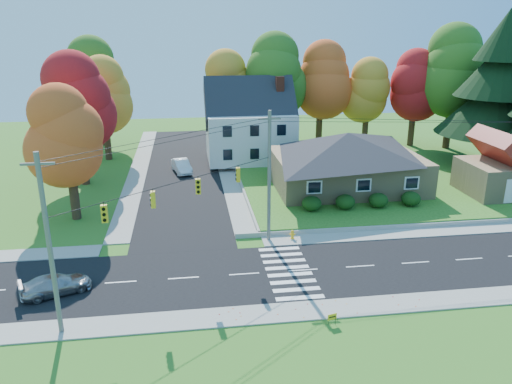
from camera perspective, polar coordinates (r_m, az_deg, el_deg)
The scene contains 26 objects.
ground at distance 34.17m, azimuth 5.40°, elevation -8.90°, with size 120.00×120.00×0.00m, color #3D7923.
road_main at distance 34.17m, azimuth 5.40°, elevation -8.88°, with size 90.00×8.00×0.02m, color black.
road_cross at distance 57.63m, azimuth -8.35°, elevation 2.54°, with size 8.00×44.00×0.02m, color black.
sidewalk_north at distance 38.55m, azimuth 3.71°, elevation -5.47°, with size 90.00×2.00×0.08m, color #9C9A90.
sidewalk_south at distance 29.95m, azimuth 7.64°, elevation -13.17°, with size 90.00×2.00×0.08m, color #9C9A90.
lawn at distance 56.55m, azimuth 13.44°, elevation 2.17°, with size 30.00×30.00×0.50m, color #3D7923.
ranch_house at distance 49.55m, azimuth 10.34°, elevation 3.71°, with size 14.60×10.60×5.40m.
colonial_house at distance 58.98m, azimuth -0.66°, elevation 7.68°, with size 10.40×8.40×9.60m.
garage at distance 52.38m, azimuth 26.43°, elevation 2.36°, with size 7.30×6.30×4.60m.
hedge_row at distance 44.42m, azimuth 12.01°, elevation -1.02°, with size 10.70×1.70×1.27m.
traffic_infrastructure at distance 33.34m, azimuth 4.89°, elevation 0.02°, with size 38.10×10.66×10.00m.
tree_lot_0 at distance 64.10m, azimuth -3.23°, elevation 11.89°, with size 6.72×6.72×12.51m.
tree_lot_1 at distance 63.76m, azimuth 2.35°, elevation 13.05°, with size 7.84×7.84×14.60m.
tree_lot_2 at distance 66.12m, azimuth 7.43°, elevation 12.54°, with size 7.28×7.28×13.56m.
tree_lot_3 at distance 67.15m, azimuth 12.65°, elevation 11.22°, with size 6.16×6.16×11.47m.
tree_lot_4 at distance 68.50m, azimuth 17.79°, elevation 11.49°, with size 6.72×6.72×12.51m.
tree_lot_5 at distance 68.38m, azimuth 21.78°, elevation 12.71°, with size 8.40×8.40×15.64m.
conifer_east_a at distance 62.18m, azimuth 26.09°, elevation 10.88°, with size 12.80×12.80×16.96m.
tree_west_0 at distance 43.41m, azimuth -20.79°, elevation 5.98°, with size 6.16×6.16×11.47m.
tree_west_1 at distance 53.03m, azimuth -19.80°, elevation 9.62°, with size 7.28×7.28×13.56m.
tree_west_2 at distance 62.70m, azimuth -17.08°, elevation 10.51°, with size 6.72×6.72×12.51m.
tree_west_3 at distance 70.73m, azimuth -17.87°, elevation 12.33°, with size 7.84×7.84×14.60m.
silver_sedan at distance 33.37m, azimuth -21.90°, elevation -9.77°, with size 1.70×4.17×1.21m, color #9F9EA2.
white_car at distance 56.36m, azimuth -8.49°, elevation 2.95°, with size 1.54×4.43×1.46m, color silver.
fire_hydrant at distance 38.59m, azimuth 4.17°, elevation -4.92°, with size 0.44×0.34×0.77m.
yard_sign at distance 28.51m, azimuth 8.71°, elevation -13.95°, with size 0.54×0.16×0.68m.
Camera 1 is at (-7.35, -29.45, 15.70)m, focal length 35.00 mm.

